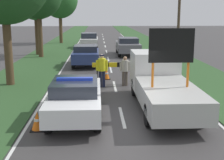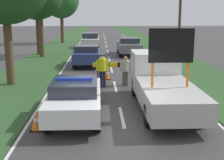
% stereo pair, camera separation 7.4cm
% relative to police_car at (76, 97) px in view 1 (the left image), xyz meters
% --- Properties ---
extents(ground_plane, '(160.00, 160.00, 0.00)m').
position_rel_police_car_xyz_m(ground_plane, '(1.72, -1.04, -0.78)').
color(ground_plane, '#3D3A3A').
extents(lane_markings, '(6.77, 63.37, 0.01)m').
position_rel_police_car_xyz_m(lane_markings, '(1.72, 15.45, -0.78)').
color(lane_markings, silver).
rests_on(lane_markings, ground).
extents(grass_verge_left, '(3.87, 120.00, 0.03)m').
position_rel_police_car_xyz_m(grass_verge_left, '(-3.65, 18.96, -0.77)').
color(grass_verge_left, '#2D5128').
rests_on(grass_verge_left, ground).
extents(grass_verge_right, '(3.87, 120.00, 0.03)m').
position_rel_police_car_xyz_m(grass_verge_right, '(7.09, 18.96, -0.77)').
color(grass_verge_right, '#2D5128').
rests_on(grass_verge_right, ground).
extents(police_car, '(1.84, 4.69, 1.54)m').
position_rel_police_car_xyz_m(police_car, '(0.00, 0.00, 0.00)').
color(police_car, white).
rests_on(police_car, ground).
extents(work_truck, '(2.03, 6.37, 3.28)m').
position_rel_police_car_xyz_m(work_truck, '(3.43, 1.42, 0.23)').
color(work_truck, white).
rests_on(work_truck, ground).
extents(road_barrier, '(2.68, 0.08, 1.17)m').
position_rel_police_car_xyz_m(road_barrier, '(1.87, 5.55, 0.18)').
color(road_barrier, black).
rests_on(road_barrier, ground).
extents(police_officer, '(0.62, 0.39, 1.72)m').
position_rel_police_car_xyz_m(police_officer, '(1.04, 4.83, 0.24)').
color(police_officer, '#191E38').
rests_on(police_officer, ground).
extents(pedestrian_civilian, '(0.57, 0.36, 1.58)m').
position_rel_police_car_xyz_m(pedestrian_civilian, '(2.26, 5.04, 0.14)').
color(pedestrian_civilian, brown).
rests_on(pedestrian_civilian, ground).
extents(traffic_cone_near_police, '(0.44, 0.44, 0.61)m').
position_rel_police_car_xyz_m(traffic_cone_near_police, '(1.33, 6.76, -0.48)').
color(traffic_cone_near_police, black).
rests_on(traffic_cone_near_police, ground).
extents(traffic_cone_centre_front, '(0.40, 0.40, 0.55)m').
position_rel_police_car_xyz_m(traffic_cone_centre_front, '(0.24, 3.31, -0.51)').
color(traffic_cone_centre_front, black).
rests_on(traffic_cone_centre_front, ground).
extents(traffic_cone_near_truck, '(0.46, 0.46, 0.63)m').
position_rel_police_car_xyz_m(traffic_cone_near_truck, '(-1.19, -1.20, -0.47)').
color(traffic_cone_near_truck, black).
rests_on(traffic_cone_near_truck, ground).
extents(queued_car_hatch_blue, '(1.87, 4.06, 1.50)m').
position_rel_police_car_xyz_m(queued_car_hatch_blue, '(-0.03, 11.54, 0.01)').
color(queued_car_hatch_blue, navy).
rests_on(queued_car_hatch_blue, ground).
extents(queued_car_suv_grey, '(1.95, 4.69, 1.58)m').
position_rel_police_car_xyz_m(queued_car_suv_grey, '(3.59, 17.27, 0.06)').
color(queued_car_suv_grey, slate).
rests_on(queued_car_suv_grey, ground).
extents(queued_car_van_white, '(1.88, 4.51, 1.62)m').
position_rel_police_car_xyz_m(queued_car_van_white, '(-0.08, 23.61, 0.05)').
color(queued_car_van_white, silver).
rests_on(queued_car_van_white, ground).
extents(roadside_tree_near_right, '(4.41, 4.41, 7.71)m').
position_rel_police_car_xyz_m(roadside_tree_near_right, '(-3.76, 28.79, 4.58)').
color(roadside_tree_near_right, '#4C3823').
rests_on(roadside_tree_near_right, ground).
extents(utility_pole, '(1.20, 0.20, 7.24)m').
position_rel_police_car_xyz_m(utility_pole, '(6.84, 12.08, 2.95)').
color(utility_pole, '#473828').
rests_on(utility_pole, ground).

